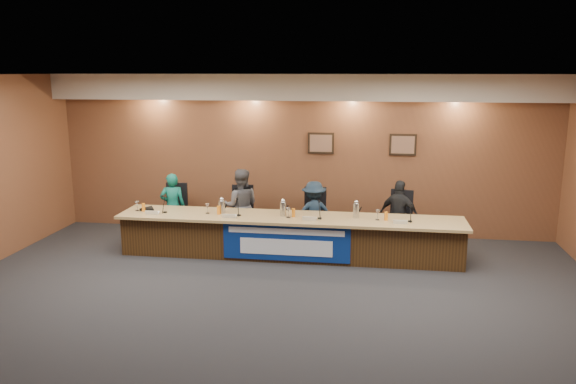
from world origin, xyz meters
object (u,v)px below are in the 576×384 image
(panelist_c, at_px, (314,214))
(panelist_b, at_px, (241,206))
(panelist_d, at_px, (399,215))
(office_chair_a, at_px, (175,214))
(carafe_mid, at_px, (283,209))
(banner, at_px, (286,243))
(carafe_left, at_px, (222,207))
(panelist_a, at_px, (173,207))
(office_chair_b, at_px, (242,217))
(office_chair_c, at_px, (314,220))
(carafe_right, at_px, (356,211))
(dais_body, at_px, (290,237))
(speakerphone, at_px, (148,209))
(office_chair_d, at_px, (399,223))

(panelist_c, bearing_deg, panelist_b, -15.76)
(panelist_d, relative_size, office_chair_a, 2.72)
(office_chair_a, distance_m, carafe_mid, 2.47)
(banner, distance_m, panelist_c, 1.18)
(carafe_left, bearing_deg, panelist_a, 149.78)
(office_chair_b, xyz_separation_m, carafe_left, (-0.18, -0.79, 0.39))
(banner, xyz_separation_m, panelist_b, (-1.05, 1.10, 0.34))
(panelist_a, height_order, panelist_d, panelist_a)
(office_chair_b, distance_m, office_chair_c, 1.41)
(panelist_b, relative_size, panelist_d, 1.11)
(carafe_left, bearing_deg, carafe_right, 0.63)
(banner, bearing_deg, panelist_b, 133.62)
(dais_body, bearing_deg, panelist_c, 62.10)
(banner, relative_size, speakerphone, 6.88)
(carafe_right, bearing_deg, office_chair_a, 167.99)
(speakerphone, bearing_deg, panelist_c, 12.88)
(office_chair_d, height_order, carafe_right, carafe_right)
(panelist_d, xyz_separation_m, office_chair_b, (-2.99, 0.10, -0.17))
(office_chair_c, xyz_separation_m, carafe_right, (0.81, -0.76, 0.40))
(dais_body, relative_size, carafe_right, 22.96)
(panelist_c, bearing_deg, panelist_d, 164.24)
(dais_body, relative_size, speakerphone, 18.75)
(panelist_d, relative_size, carafe_right, 5.00)
(panelist_c, distance_m, office_chair_d, 1.59)
(banner, distance_m, carafe_right, 1.34)
(banner, distance_m, office_chair_a, 2.69)
(panelist_b, xyz_separation_m, speakerphone, (-1.58, -0.68, 0.05))
(panelist_b, bearing_deg, panelist_a, -10.01)
(panelist_c, xyz_separation_m, carafe_right, (0.81, -0.66, 0.26))
(panelist_b, relative_size, office_chair_a, 3.01)
(dais_body, relative_size, panelist_b, 4.15)
(carafe_left, relative_size, carafe_mid, 0.92)
(office_chair_a, relative_size, carafe_mid, 1.91)
(panelist_b, distance_m, carafe_left, 0.72)
(carafe_mid, bearing_deg, carafe_right, 2.34)
(dais_body, distance_m, office_chair_b, 1.31)
(speakerphone, bearing_deg, banner, -9.01)
(dais_body, distance_m, carafe_right, 1.28)
(office_chair_d, relative_size, carafe_mid, 1.91)
(carafe_right, bearing_deg, banner, -159.44)
(panelist_d, bearing_deg, panelist_c, 24.31)
(office_chair_c, bearing_deg, carafe_mid, -121.65)
(carafe_left, xyz_separation_m, speakerphone, (-1.40, 0.00, -0.09))
(banner, bearing_deg, panelist_c, 71.76)
(panelist_b, bearing_deg, carafe_left, 65.23)
(dais_body, xyz_separation_m, office_chair_b, (-1.05, 0.78, 0.13))
(dais_body, xyz_separation_m, office_chair_d, (1.94, 0.78, 0.13))
(banner, height_order, office_chair_d, banner)
(banner, relative_size, carafe_mid, 8.76)
(office_chair_c, relative_size, speakerphone, 1.50)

